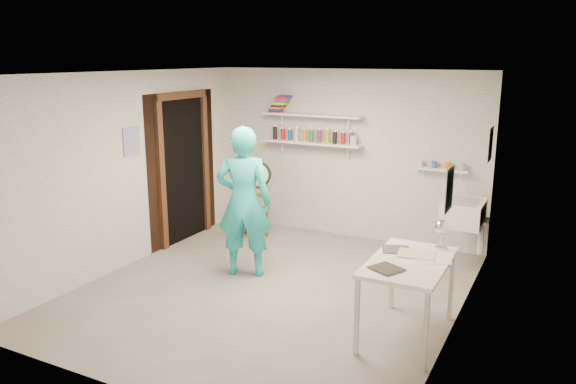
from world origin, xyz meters
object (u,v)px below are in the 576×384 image
at_px(man, 244,202).
at_px(wooden_chair, 252,210).
at_px(belfast_sink, 463,213).
at_px(work_table, 407,299).
at_px(desk_lamp, 442,227).
at_px(wall_clock, 258,174).

distance_m(man, wooden_chair, 1.42).
relative_size(belfast_sink, work_table, 0.53).
xyz_separation_m(wooden_chair, desk_lamp, (2.96, -1.39, 0.55)).
bearing_deg(wooden_chair, work_table, -42.58).
bearing_deg(wall_clock, work_table, -42.39).
distance_m(wooden_chair, work_table, 3.33).
bearing_deg(man, work_table, 143.20).
height_order(wooden_chair, desk_lamp, desk_lamp).
distance_m(man, work_table, 2.32).
height_order(belfast_sink, desk_lamp, desk_lamp).
bearing_deg(work_table, belfast_sink, 86.96).
bearing_deg(belfast_sink, wall_clock, -151.07).
bearing_deg(wooden_chair, man, -71.87).
height_order(wall_clock, desk_lamp, wall_clock).
distance_m(belfast_sink, man, 2.69).
xyz_separation_m(wall_clock, desk_lamp, (2.27, -0.41, -0.22)).
relative_size(man, work_table, 1.59).
distance_m(belfast_sink, wall_clock, 2.56).
xyz_separation_m(work_table, desk_lamp, (0.19, 0.45, 0.60)).
xyz_separation_m(belfast_sink, desk_lamp, (0.08, -1.62, 0.28)).
height_order(wooden_chair, work_table, wooden_chair).
xyz_separation_m(wall_clock, work_table, (2.09, -0.86, -0.82)).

